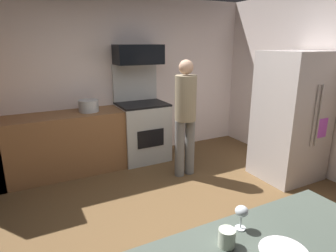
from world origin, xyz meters
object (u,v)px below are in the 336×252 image
at_px(oven_range, 142,129).
at_px(refrigerator, 291,117).
at_px(person_cook, 185,113).
at_px(mug_coffee, 227,238).
at_px(stock_pot, 89,106).
at_px(microwave, 138,54).
at_px(wine_glass_mid, 242,212).

height_order(oven_range, refrigerator, refrigerator).
xyz_separation_m(person_cook, mug_coffee, (-1.19, -2.42, 0.01)).
height_order(person_cook, stock_pot, person_cook).
bearing_deg(microwave, refrigerator, -45.82).
bearing_deg(oven_range, refrigerator, -44.31).
distance_m(microwave, refrigerator, 2.44).
bearing_deg(oven_range, wine_glass_mid, -102.84).
bearing_deg(microwave, mug_coffee, -104.75).
distance_m(oven_range, refrigerator, 2.27).
bearing_deg(person_cook, stock_pot, 143.25).
xyz_separation_m(oven_range, person_cook, (0.31, -0.85, 0.42)).
distance_m(oven_range, mug_coffee, 3.42).
xyz_separation_m(mug_coffee, stock_pot, (0.04, 3.28, 0.04)).
height_order(microwave, refrigerator, microwave).
xyz_separation_m(refrigerator, stock_pot, (-2.45, 1.57, 0.10)).
bearing_deg(wine_glass_mid, mug_coffee, -154.46).
bearing_deg(person_cook, wine_glass_mid, -113.87).
distance_m(person_cook, mug_coffee, 2.70).
relative_size(oven_range, wine_glass_mid, 11.11).
height_order(oven_range, wine_glass_mid, oven_range).
bearing_deg(stock_pot, microwave, 5.43).
xyz_separation_m(microwave, mug_coffee, (-0.88, -3.36, -0.76)).
relative_size(refrigerator, stock_pot, 6.15).
bearing_deg(microwave, stock_pot, -174.57).
distance_m(refrigerator, wine_glass_mid, 2.85).
relative_size(microwave, stock_pot, 2.55).
distance_m(oven_range, stock_pot, 0.96).
bearing_deg(refrigerator, wine_glass_mid, -145.03).
xyz_separation_m(oven_range, microwave, (0.00, 0.08, 1.19)).
relative_size(oven_range, person_cook, 0.93).
bearing_deg(refrigerator, person_cook, 151.20).
distance_m(wine_glass_mid, mug_coffee, 0.18).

